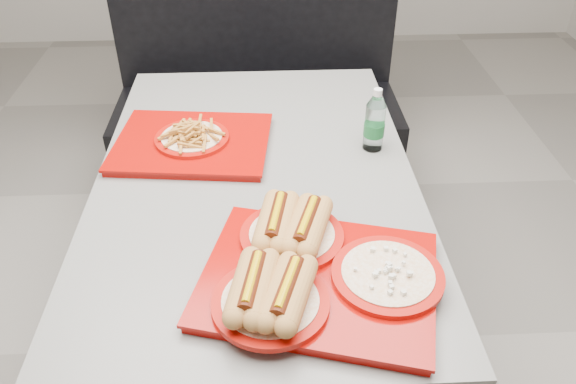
{
  "coord_description": "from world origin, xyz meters",
  "views": [
    {
      "loc": [
        0.03,
        -1.31,
        1.66
      ],
      "look_at": [
        0.08,
        -0.19,
        0.83
      ],
      "focal_mm": 35.0,
      "sensor_mm": 36.0,
      "label": 1
    }
  ],
  "objects_px": {
    "booth_bench": "(258,105)",
    "tray_near": "(309,269)",
    "water_bottle": "(375,123)",
    "diner_table": "(258,220)",
    "tray_far": "(192,140)"
  },
  "relations": [
    {
      "from": "booth_bench",
      "to": "tray_near",
      "type": "xyz_separation_m",
      "value": [
        0.12,
        -1.52,
        0.39
      ]
    },
    {
      "from": "water_bottle",
      "to": "diner_table",
      "type": "bearing_deg",
      "value": -160.18
    },
    {
      "from": "booth_bench",
      "to": "water_bottle",
      "type": "height_order",
      "value": "booth_bench"
    },
    {
      "from": "diner_table",
      "to": "water_bottle",
      "type": "xyz_separation_m",
      "value": [
        0.35,
        0.13,
        0.25
      ]
    },
    {
      "from": "diner_table",
      "to": "tray_near",
      "type": "height_order",
      "value": "tray_near"
    },
    {
      "from": "diner_table",
      "to": "water_bottle",
      "type": "bearing_deg",
      "value": 19.82
    },
    {
      "from": "tray_near",
      "to": "water_bottle",
      "type": "relative_size",
      "value": 3.02
    },
    {
      "from": "diner_table",
      "to": "booth_bench",
      "type": "bearing_deg",
      "value": 90.0
    },
    {
      "from": "tray_far",
      "to": "water_bottle",
      "type": "relative_size",
      "value": 2.52
    },
    {
      "from": "diner_table",
      "to": "booth_bench",
      "type": "xyz_separation_m",
      "value": [
        0.0,
        1.09,
        -0.18
      ]
    },
    {
      "from": "tray_near",
      "to": "diner_table",
      "type": "bearing_deg",
      "value": 105.32
    },
    {
      "from": "booth_bench",
      "to": "water_bottle",
      "type": "relative_size",
      "value": 6.89
    },
    {
      "from": "tray_far",
      "to": "water_bottle",
      "type": "height_order",
      "value": "water_bottle"
    },
    {
      "from": "diner_table",
      "to": "water_bottle",
      "type": "relative_size",
      "value": 7.24
    },
    {
      "from": "diner_table",
      "to": "tray_far",
      "type": "height_order",
      "value": "tray_far"
    }
  ]
}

